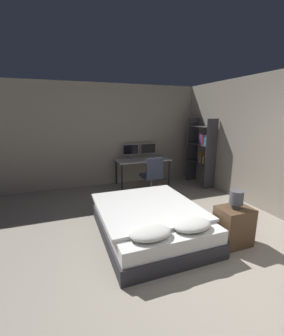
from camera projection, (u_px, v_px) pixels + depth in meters
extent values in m
plane|color=#9E9384|center=(224.00, 290.00, 2.52)|extent=(20.00, 20.00, 0.00)
cube|color=#9E9384|center=(120.00, 135.00, 6.17)|extent=(12.00, 0.06, 2.70)
cube|color=#9E9384|center=(271.00, 145.00, 4.33)|extent=(0.06, 12.00, 2.70)
cube|color=#2D2D33|center=(150.00, 228.00, 3.68)|extent=(1.53, 2.00, 0.22)
cube|color=white|center=(150.00, 216.00, 3.63)|extent=(1.47, 1.94, 0.20)
cube|color=white|center=(147.00, 206.00, 3.71)|extent=(1.57, 1.68, 0.05)
ellipsoid|color=silver|center=(150.00, 233.00, 2.81)|extent=(0.55, 0.38, 0.13)
ellipsoid|color=silver|center=(192.00, 225.00, 3.02)|extent=(0.55, 0.38, 0.13)
cube|color=brown|center=(233.00, 226.00, 3.37)|extent=(0.49, 0.38, 0.58)
cylinder|color=gray|center=(235.00, 208.00, 3.29)|extent=(0.11, 0.11, 0.01)
cylinder|color=gray|center=(236.00, 206.00, 3.29)|extent=(0.02, 0.02, 0.05)
cylinder|color=#4C4C51|center=(236.00, 197.00, 3.26)|extent=(0.20, 0.20, 0.20)
cube|color=beige|center=(143.00, 160.00, 6.12)|extent=(1.44, 0.68, 0.03)
cylinder|color=#2D2D33|center=(122.00, 178.00, 5.71)|extent=(0.05, 0.05, 0.69)
cylinder|color=#2D2D33|center=(169.00, 173.00, 6.17)|extent=(0.05, 0.05, 0.69)
cylinder|color=#2D2D33|center=(116.00, 172.00, 6.24)|extent=(0.05, 0.05, 0.69)
cylinder|color=#2D2D33|center=(160.00, 168.00, 6.70)|extent=(0.05, 0.05, 0.69)
cylinder|color=#B7B7BC|center=(131.00, 158.00, 6.25)|extent=(0.16, 0.16, 0.01)
cylinder|color=#B7B7BC|center=(131.00, 156.00, 6.23)|extent=(0.03, 0.03, 0.09)
cube|color=#B7B7BC|center=(131.00, 149.00, 6.19)|extent=(0.46, 0.03, 0.29)
cube|color=black|center=(131.00, 149.00, 6.18)|extent=(0.43, 0.00, 0.26)
cylinder|color=#B7B7BC|center=(148.00, 157.00, 6.42)|extent=(0.16, 0.16, 0.01)
cylinder|color=#B7B7BC|center=(148.00, 155.00, 6.41)|extent=(0.03, 0.03, 0.09)
cube|color=#B7B7BC|center=(148.00, 148.00, 6.37)|extent=(0.46, 0.03, 0.29)
cube|color=black|center=(148.00, 148.00, 6.35)|extent=(0.43, 0.00, 0.26)
cube|color=#B7B7BC|center=(146.00, 160.00, 5.90)|extent=(0.34, 0.13, 0.02)
ellipsoid|color=#B7B7BC|center=(155.00, 159.00, 5.99)|extent=(0.07, 0.05, 0.04)
cylinder|color=black|center=(151.00, 192.00, 5.59)|extent=(0.52, 0.52, 0.04)
cylinder|color=gray|center=(151.00, 184.00, 5.54)|extent=(0.05, 0.05, 0.37)
cube|color=#33384C|center=(151.00, 176.00, 5.49)|extent=(0.45, 0.45, 0.07)
cube|color=#33384C|center=(155.00, 167.00, 5.25)|extent=(0.41, 0.05, 0.45)
cube|color=#333338|center=(211.00, 155.00, 5.73)|extent=(0.32, 0.02, 1.81)
cube|color=#333338|center=(192.00, 150.00, 6.50)|extent=(0.32, 0.02, 1.81)
cube|color=#333338|center=(200.00, 162.00, 6.18)|extent=(0.32, 0.82, 0.02)
cube|color=#333338|center=(201.00, 144.00, 6.06)|extent=(0.32, 0.82, 0.02)
cube|color=#333338|center=(203.00, 127.00, 5.95)|extent=(0.32, 0.82, 0.02)
cube|color=#BCB29E|center=(209.00, 161.00, 5.81)|extent=(0.27, 0.03, 0.18)
cube|color=#28282D|center=(208.00, 160.00, 5.84)|extent=(0.27, 0.03, 0.22)
cube|color=gold|center=(208.00, 160.00, 5.87)|extent=(0.27, 0.04, 0.23)
cube|color=orange|center=(207.00, 160.00, 5.91)|extent=(0.27, 0.02, 0.18)
cube|color=#28282D|center=(206.00, 159.00, 5.95)|extent=(0.27, 0.03, 0.21)
cube|color=teal|center=(205.00, 159.00, 5.99)|extent=(0.27, 0.03, 0.20)
cube|color=orange|center=(204.00, 159.00, 6.02)|extent=(0.27, 0.02, 0.20)
cube|color=#2D4784|center=(203.00, 159.00, 6.04)|extent=(0.27, 0.02, 0.19)
cube|color=orange|center=(203.00, 157.00, 6.07)|extent=(0.27, 0.03, 0.27)
cube|color=gold|center=(211.00, 142.00, 5.69)|extent=(0.27, 0.02, 0.18)
cube|color=teal|center=(210.00, 140.00, 5.70)|extent=(0.27, 0.03, 0.27)
cube|color=teal|center=(209.00, 141.00, 5.75)|extent=(0.27, 0.04, 0.22)
cube|color=#2D4784|center=(208.00, 140.00, 5.78)|extent=(0.27, 0.02, 0.26)
cube|color=#28282D|center=(207.00, 141.00, 5.82)|extent=(0.27, 0.03, 0.20)
cube|color=#B2332D|center=(206.00, 140.00, 5.85)|extent=(0.27, 0.03, 0.26)
cube|color=#7A387F|center=(205.00, 140.00, 5.90)|extent=(0.27, 0.04, 0.25)
cube|color=#7A387F|center=(204.00, 139.00, 5.94)|extent=(0.27, 0.04, 0.27)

